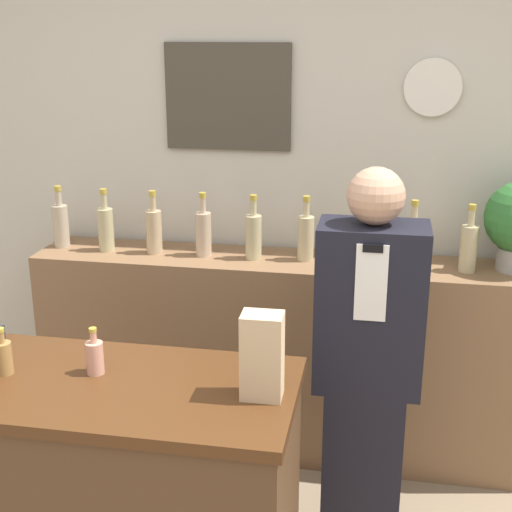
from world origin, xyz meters
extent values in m
cube|color=beige|center=(0.00, 2.00, 1.35)|extent=(5.20, 0.06, 2.70)
cube|color=#413C30|center=(-0.25, 1.96, 1.73)|extent=(0.60, 0.02, 0.50)
cylinder|color=white|center=(0.70, 1.95, 1.79)|extent=(0.26, 0.03, 0.26)
cube|color=brown|center=(0.05, 1.75, 0.50)|extent=(2.38, 0.39, 1.00)
cube|color=#4C331E|center=(-0.40, 0.51, 0.46)|extent=(1.32, 0.56, 0.92)
cube|color=#492913|center=(-0.40, 0.51, 0.94)|extent=(1.35, 0.59, 0.04)
cube|color=black|center=(0.48, 1.08, 0.37)|extent=(0.30, 0.24, 0.74)
cube|color=black|center=(0.48, 1.08, 1.05)|extent=(0.40, 0.24, 0.64)
cube|color=white|center=(0.48, 0.96, 1.20)|extent=(0.11, 0.01, 0.28)
cube|color=black|center=(0.48, 0.95, 1.32)|extent=(0.07, 0.01, 0.03)
sphere|color=tan|center=(0.48, 1.08, 1.48)|extent=(0.21, 0.21, 0.21)
cube|color=tan|center=(0.17, 0.51, 1.10)|extent=(0.13, 0.10, 0.27)
cylinder|color=olive|center=(-0.69, 0.51, 1.02)|extent=(0.06, 0.06, 0.11)
cylinder|color=olive|center=(-0.69, 0.51, 1.09)|extent=(0.02, 0.02, 0.04)
cylinder|color=#B29933|center=(-0.69, 0.51, 1.12)|extent=(0.03, 0.03, 0.01)
cylinder|color=tan|center=(-0.39, 0.57, 1.02)|extent=(0.06, 0.06, 0.11)
cylinder|color=tan|center=(-0.39, 0.57, 1.09)|extent=(0.02, 0.02, 0.04)
cylinder|color=#B29933|center=(-0.39, 0.57, 1.12)|extent=(0.03, 0.03, 0.01)
cylinder|color=tan|center=(-1.06, 1.76, 1.11)|extent=(0.08, 0.08, 0.21)
cylinder|color=tan|center=(-1.06, 1.76, 1.25)|extent=(0.03, 0.03, 0.07)
cylinder|color=#B29933|center=(-1.06, 1.76, 1.30)|extent=(0.03, 0.03, 0.02)
cylinder|color=tan|center=(-0.82, 1.74, 1.11)|extent=(0.08, 0.08, 0.21)
cylinder|color=tan|center=(-0.82, 1.74, 1.25)|extent=(0.03, 0.03, 0.07)
cylinder|color=#B29933|center=(-0.82, 1.74, 1.30)|extent=(0.03, 0.03, 0.02)
cylinder|color=tan|center=(-0.57, 1.74, 1.11)|extent=(0.08, 0.08, 0.21)
cylinder|color=tan|center=(-0.57, 1.74, 1.25)|extent=(0.03, 0.03, 0.07)
cylinder|color=#B29933|center=(-0.57, 1.74, 1.30)|extent=(0.03, 0.03, 0.02)
cylinder|color=tan|center=(-0.33, 1.74, 1.11)|extent=(0.08, 0.08, 0.21)
cylinder|color=tan|center=(-0.33, 1.74, 1.25)|extent=(0.03, 0.03, 0.07)
cylinder|color=#B29933|center=(-0.33, 1.74, 1.30)|extent=(0.03, 0.03, 0.02)
cylinder|color=tan|center=(-0.08, 1.74, 1.11)|extent=(0.08, 0.08, 0.21)
cylinder|color=tan|center=(-0.08, 1.74, 1.25)|extent=(0.03, 0.03, 0.07)
cylinder|color=#B29933|center=(-0.08, 1.74, 1.30)|extent=(0.03, 0.03, 0.02)
cylinder|color=tan|center=(0.16, 1.76, 1.11)|extent=(0.08, 0.08, 0.21)
cylinder|color=tan|center=(0.16, 1.76, 1.25)|extent=(0.03, 0.03, 0.07)
cylinder|color=#B29933|center=(0.16, 1.76, 1.30)|extent=(0.03, 0.03, 0.02)
cylinder|color=tan|center=(0.40, 1.74, 1.11)|extent=(0.08, 0.08, 0.21)
cylinder|color=tan|center=(0.40, 1.74, 1.25)|extent=(0.03, 0.03, 0.07)
cylinder|color=#B29933|center=(0.40, 1.74, 1.30)|extent=(0.03, 0.03, 0.02)
cylinder|color=tan|center=(0.65, 1.76, 1.11)|extent=(0.08, 0.08, 0.21)
cylinder|color=tan|center=(0.65, 1.76, 1.25)|extent=(0.03, 0.03, 0.07)
cylinder|color=#B29933|center=(0.65, 1.76, 1.30)|extent=(0.03, 0.03, 0.02)
cylinder|color=tan|center=(0.89, 1.73, 1.11)|extent=(0.08, 0.08, 0.21)
cylinder|color=tan|center=(0.89, 1.73, 1.25)|extent=(0.03, 0.03, 0.07)
cylinder|color=#B29933|center=(0.89, 1.73, 1.30)|extent=(0.03, 0.03, 0.02)
camera|label=1|loc=(0.50, -1.41, 2.04)|focal=50.00mm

